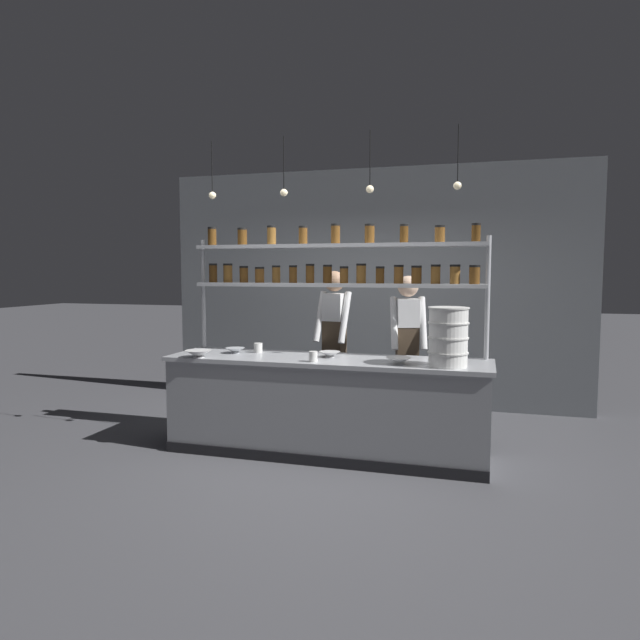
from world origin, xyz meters
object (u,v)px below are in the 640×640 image
prep_bowl_center_front (399,361)px  chef_center (407,346)px  serving_cup_front (258,348)px  chef_left (334,338)px  prep_bowl_near_left (198,354)px  prep_bowl_center_back (235,351)px  serving_cup_by_board (313,357)px  container_stack (448,337)px  spice_shelf_unit (335,270)px  prep_bowl_near_right (330,354)px

prep_bowl_center_front → chef_center: bearing=92.3°
serving_cup_front → chef_center: bearing=20.6°
chef_left → prep_bowl_near_left: bearing=-122.9°
prep_bowl_center_back → serving_cup_front: 0.23m
prep_bowl_center_front → serving_cup_front: bearing=167.6°
chef_center → serving_cup_by_board: 1.18m
container_stack → prep_bowl_center_front: bearing=-179.7°
chef_left → prep_bowl_center_back: chef_left is taller
chef_center → serving_cup_by_board: size_ratio=17.62×
spice_shelf_unit → prep_bowl_center_back: 1.28m
prep_bowl_center_front → prep_bowl_center_back: prep_bowl_center_front is taller
container_stack → prep_bowl_center_front: size_ratio=2.28×
chef_center → serving_cup_front: 1.52m
chef_center → prep_bowl_center_back: chef_center is taller
prep_bowl_near_right → chef_center: bearing=44.0°
prep_bowl_near_left → prep_bowl_center_front: size_ratio=1.13×
prep_bowl_near_right → chef_left: bearing=101.6°
container_stack → prep_bowl_center_back: bearing=174.0°
spice_shelf_unit → prep_bowl_near_right: spice_shelf_unit is taller
serving_cup_front → spice_shelf_unit: bearing=13.7°
chef_left → container_stack: size_ratio=3.40×
chef_left → prep_bowl_center_front: chef_left is taller
spice_shelf_unit → prep_bowl_center_front: size_ratio=13.11×
chef_center → prep_bowl_near_right: bearing=-151.8°
spice_shelf_unit → chef_center: 1.08m
prep_bowl_center_front → prep_bowl_center_back: (-1.66, 0.22, -0.00)m
spice_shelf_unit → prep_bowl_near_left: bearing=-151.5°
spice_shelf_unit → prep_bowl_center_front: bearing=-35.4°
chef_center → serving_cup_front: chef_center is taller
prep_bowl_center_back → serving_cup_by_board: size_ratio=2.03×
serving_cup_by_board → serving_cup_front: bearing=150.1°
container_stack → prep_bowl_near_left: 2.31m
chef_center → prep_bowl_center_front: 0.85m
container_stack → prep_bowl_center_back: (-2.08, 0.22, -0.23)m
chef_center → prep_bowl_near_left: (-1.84, -0.99, -0.02)m
spice_shelf_unit → prep_bowl_center_front: spice_shelf_unit is taller
chef_center → container_stack: size_ratio=3.31×
prep_bowl_center_front → serving_cup_by_board: (-0.76, -0.08, 0.02)m
container_stack → prep_bowl_center_front: (-0.42, -0.00, -0.23)m
serving_cup_front → serving_cup_by_board: (0.70, -0.40, -0.00)m
prep_bowl_center_front → serving_cup_by_board: size_ratio=2.33×
chef_left → prep_bowl_near_right: (0.16, -0.76, -0.06)m
spice_shelf_unit → chef_left: (-0.14, 0.48, -0.74)m
spice_shelf_unit → prep_bowl_center_back: size_ratio=15.08×
prep_bowl_near_left → prep_bowl_center_front: (1.87, 0.13, -0.00)m
container_stack → prep_bowl_near_right: bearing=168.7°
prep_bowl_center_back → serving_cup_by_board: (0.90, -0.30, 0.02)m
serving_cup_front → chef_left: bearing=47.2°
chef_left → chef_center: size_ratio=1.03×
prep_bowl_center_front → prep_bowl_center_back: 1.67m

